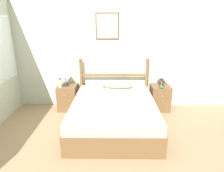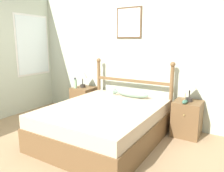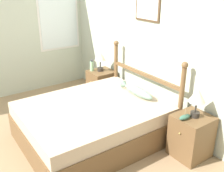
{
  "view_description": "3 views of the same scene",
  "coord_description": "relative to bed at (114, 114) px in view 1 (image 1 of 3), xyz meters",
  "views": [
    {
      "loc": [
        0.14,
        -2.78,
        1.93
      ],
      "look_at": [
        0.1,
        1.03,
        0.69
      ],
      "focal_mm": 32.0,
      "sensor_mm": 36.0,
      "label": 1
    },
    {
      "loc": [
        1.87,
        -2.02,
        1.49
      ],
      "look_at": [
        0.06,
        0.97,
        0.78
      ],
      "focal_mm": 35.0,
      "sensor_mm": 36.0,
      "label": 2
    },
    {
      "loc": [
        2.93,
        -1.0,
        2.13
      ],
      "look_at": [
        0.19,
        0.92,
        0.76
      ],
      "focal_mm": 42.0,
      "sensor_mm": 36.0,
      "label": 3
    }
  ],
  "objects": [
    {
      "name": "headboard",
      "position": [
        0.0,
        0.92,
        0.4
      ],
      "size": [
        1.57,
        0.09,
        1.17
      ],
      "color": "brown",
      "rests_on": "ground_plane"
    },
    {
      "name": "nightstand_right",
      "position": [
        1.05,
        0.82,
        0.02
      ],
      "size": [
        0.42,
        0.46,
        0.56
      ],
      "color": "brown",
      "rests_on": "ground_plane"
    },
    {
      "name": "model_boat",
      "position": [
        1.02,
        0.68,
        0.33
      ],
      "size": [
        0.07,
        0.18,
        0.16
      ],
      "color": "#386651",
      "rests_on": "nightstand_right"
    },
    {
      "name": "fish_pillow",
      "position": [
        0.09,
        0.71,
        0.33
      ],
      "size": [
        0.66,
        0.13,
        0.13
      ],
      "color": "gray",
      "rests_on": "bed"
    },
    {
      "name": "ground_plane",
      "position": [
        -0.14,
        -0.63,
        -0.26
      ],
      "size": [
        16.0,
        16.0,
        0.0
      ],
      "primitive_type": "plane",
      "color": "#9E7F5B"
    },
    {
      "name": "table_lamp_left",
      "position": [
        -1.06,
        0.81,
        0.57
      ],
      "size": [
        0.21,
        0.21,
        0.38
      ],
      "color": "#2D2823",
      "rests_on": "nightstand_left"
    },
    {
      "name": "bottle",
      "position": [
        -1.16,
        0.69,
        0.4
      ],
      "size": [
        0.07,
        0.07,
        0.22
      ],
      "color": "#99C699",
      "rests_on": "nightstand_left"
    },
    {
      "name": "bed",
      "position": [
        0.0,
        0.0,
        0.0
      ],
      "size": [
        1.54,
        1.91,
        0.53
      ],
      "color": "brown",
      "rests_on": "ground_plane"
    },
    {
      "name": "nightstand_left",
      "position": [
        -1.05,
        0.82,
        0.02
      ],
      "size": [
        0.42,
        0.46,
        0.56
      ],
      "color": "brown",
      "rests_on": "ground_plane"
    },
    {
      "name": "table_lamp_right",
      "position": [
        1.05,
        0.82,
        0.57
      ],
      "size": [
        0.21,
        0.21,
        0.38
      ],
      "color": "#2D2823",
      "rests_on": "nightstand_right"
    },
    {
      "name": "wall_back",
      "position": [
        -0.14,
        1.09,
        1.02
      ],
      "size": [
        6.4,
        0.08,
        2.55
      ],
      "color": "beige",
      "rests_on": "ground_plane"
    }
  ]
}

